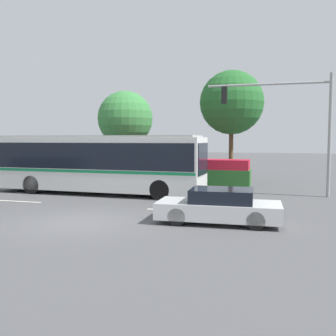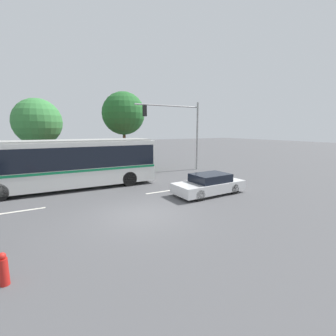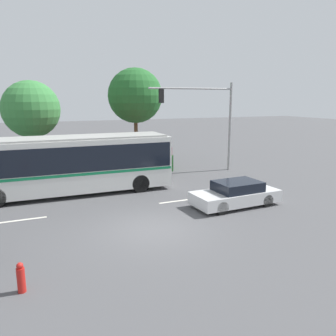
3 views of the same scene
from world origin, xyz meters
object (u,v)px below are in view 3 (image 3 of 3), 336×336
Objects in this scene: city_bus at (64,162)px; street_tree_centre at (135,96)px; sedan_foreground at (236,194)px; street_tree_left at (31,110)px; traffic_light_pole at (210,113)px; fire_hydrant at (21,278)px.

street_tree_centre is (6.38, 7.04, 3.59)m from city_bus.
city_bus is 9.26m from sedan_foreground.
street_tree_centre reaches higher than street_tree_left.
street_tree_centre is (7.64, 0.04, 0.96)m from street_tree_left.
sedan_foreground is 15.63m from street_tree_left.
street_tree_centre is (-3.81, 4.99, 1.18)m from traffic_light_pole.
street_tree_left is 7.47× the size of fire_hydrant.
fire_hydrant is at bearing -117.68° from street_tree_centre.
street_tree_centre is 8.76× the size of fire_hydrant.
traffic_light_pole is at bearing -52.64° from street_tree_centre.
city_bus is 10.16m from street_tree_centre.
street_tree_left is at bearing 101.15° from city_bus.
city_bus is 2.66× the size of sedan_foreground.
sedan_foreground is 0.68× the size of street_tree_left.
sedan_foreground is 10.51m from fire_hydrant.
traffic_light_pole is 12.48m from street_tree_left.
city_bus is 13.59× the size of fire_hydrant.
city_bus reaches higher than fire_hydrant.
sedan_foreground is 0.58× the size of street_tree_centre.
sedan_foreground is 5.11× the size of fire_hydrant.
fire_hydrant is (-12.47, -11.53, -3.79)m from traffic_light_pole.
street_tree_centre reaches higher than city_bus.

